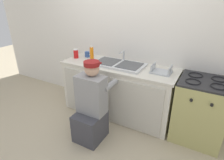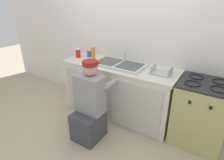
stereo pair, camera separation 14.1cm
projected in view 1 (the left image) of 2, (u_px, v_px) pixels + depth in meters
name	position (u px, v px, depth m)	size (l,w,h in m)	color
ground_plane	(109.00, 121.00, 2.99)	(12.00, 12.00, 0.00)	tan
back_wall	(129.00, 36.00, 3.00)	(6.00, 0.10, 2.50)	silver
counter_cabinet	(118.00, 91.00, 3.06)	(1.78, 0.62, 0.83)	silver
countertop	(118.00, 66.00, 2.89)	(1.82, 0.62, 0.03)	beige
sink_double_basin	(118.00, 64.00, 2.87)	(0.80, 0.44, 0.19)	silver
stove_range	(200.00, 110.00, 2.51)	(0.62, 0.62, 0.88)	tan
plumber_person	(91.00, 108.00, 2.50)	(0.42, 0.61, 1.10)	#3F3F47
coffee_mug	(87.00, 54.00, 3.24)	(0.13, 0.08, 0.09)	#335699
dish_rack_tray	(161.00, 71.00, 2.59)	(0.28, 0.22, 0.11)	#B2B7BC
soap_bottle_orange	(92.00, 54.00, 3.04)	(0.06, 0.06, 0.25)	orange
soda_cup_red	(76.00, 54.00, 3.18)	(0.08, 0.08, 0.15)	red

